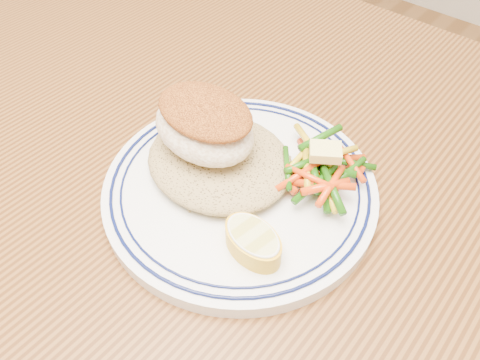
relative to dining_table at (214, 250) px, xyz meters
name	(u,v)px	position (x,y,z in m)	size (l,w,h in m)	color
dining_table	(214,250)	(0.00, 0.00, 0.00)	(1.50, 0.90, 0.75)	#49270E
plate	(240,187)	(0.02, 0.02, 0.11)	(0.26, 0.26, 0.02)	silver
rice_pilaf	(220,158)	(-0.01, 0.02, 0.13)	(0.15, 0.13, 0.03)	olive
fish_fillet	(204,124)	(-0.02, 0.02, 0.16)	(0.11, 0.09, 0.05)	#FBECCF
vegetable_pile	(319,171)	(0.08, 0.07, 0.13)	(0.11, 0.10, 0.03)	#DD3D0B
butter_pat	(325,152)	(0.08, 0.08, 0.15)	(0.03, 0.02, 0.01)	#F3E577
lemon_wedge	(253,241)	(0.08, -0.03, 0.12)	(0.06, 0.06, 0.02)	yellow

